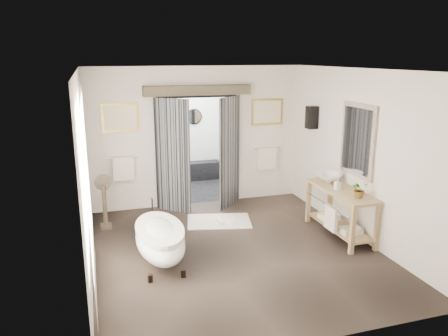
{
  "coord_description": "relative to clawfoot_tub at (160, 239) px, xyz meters",
  "views": [
    {
      "loc": [
        -2.1,
        -6.25,
        3.11
      ],
      "look_at": [
        0.0,
        0.6,
        1.25
      ],
      "focal_mm": 35.0,
      "sensor_mm": 36.0,
      "label": 1
    }
  ],
  "objects": [
    {
      "name": "clawfoot_tub",
      "position": [
        0.0,
        0.0,
        0.0
      ],
      "size": [
        0.72,
        1.61,
        0.79
      ],
      "color": "black",
      "rests_on": "ground_plane"
    },
    {
      "name": "soap_bottle_b",
      "position": [
        3.21,
        0.76,
        0.56
      ],
      "size": [
        0.15,
        0.15,
        0.19
      ],
      "primitive_type": "imported",
      "rotation": [
        0.0,
        0.0,
        -0.01
      ],
      "color": "gray",
      "rests_on": "vanity"
    },
    {
      "name": "plant",
      "position": [
        3.23,
        -0.36,
        0.61
      ],
      "size": [
        0.27,
        0.24,
        0.29
      ],
      "primitive_type": "imported",
      "rotation": [
        0.0,
        0.0,
        0.04
      ],
      "color": "gray",
      "rests_on": "vanity"
    },
    {
      "name": "room_shell",
      "position": [
        1.19,
        -0.08,
        1.47
      ],
      "size": [
        4.52,
        5.02,
        2.91
      ],
      "color": "silver",
      "rests_on": "ground_plane"
    },
    {
      "name": "shower_room",
      "position": [
        1.23,
        4.05,
        0.52
      ],
      "size": [
        2.22,
        2.01,
        2.51
      ],
      "color": "black",
      "rests_on": "ground_plane"
    },
    {
      "name": "pedestal_mirror",
      "position": [
        -0.75,
        1.66,
        0.06
      ],
      "size": [
        0.31,
        0.2,
        1.03
      ],
      "color": "brown",
      "rests_on": "ground_plane"
    },
    {
      "name": "back_wall_dressing",
      "position": [
        1.23,
        2.37,
        1.18
      ],
      "size": [
        3.82,
        0.69,
        2.52
      ],
      "color": "black",
      "rests_on": "ground_plane"
    },
    {
      "name": "basin",
      "position": [
        3.2,
        0.57,
        0.55
      ],
      "size": [
        0.6,
        0.6,
        0.17
      ],
      "primitive_type": "imported",
      "rotation": [
        0.0,
        0.0,
        0.26
      ],
      "color": "white",
      "rests_on": "vanity"
    },
    {
      "name": "soap_bottle_a",
      "position": [
        3.13,
        0.14,
        0.57
      ],
      "size": [
        0.09,
        0.1,
        0.2
      ],
      "primitive_type": "imported",
      "rotation": [
        0.0,
        0.0,
        0.04
      ],
      "color": "gray",
      "rests_on": "vanity"
    },
    {
      "name": "slippers",
      "position": [
        1.46,
        1.28,
        -0.34
      ],
      "size": [
        0.37,
        0.27,
        0.05
      ],
      "color": "silver",
      "rests_on": "rug"
    },
    {
      "name": "ground_plane",
      "position": [
        1.23,
        0.06,
        -0.39
      ],
      "size": [
        5.0,
        5.0,
        0.0
      ],
      "primitive_type": "plane",
      "color": "#45382F"
    },
    {
      "name": "vanity",
      "position": [
        3.18,
        0.11,
        0.12
      ],
      "size": [
        0.57,
        1.6,
        0.85
      ],
      "color": "tan",
      "rests_on": "ground_plane"
    },
    {
      "name": "rug",
      "position": [
        1.34,
        1.36,
        -0.38
      ],
      "size": [
        1.35,
        1.05,
        0.01
      ],
      "primitive_type": "cube",
      "rotation": [
        0.0,
        0.0,
        -0.23
      ],
      "color": "beige",
      "rests_on": "ground_plane"
    }
  ]
}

